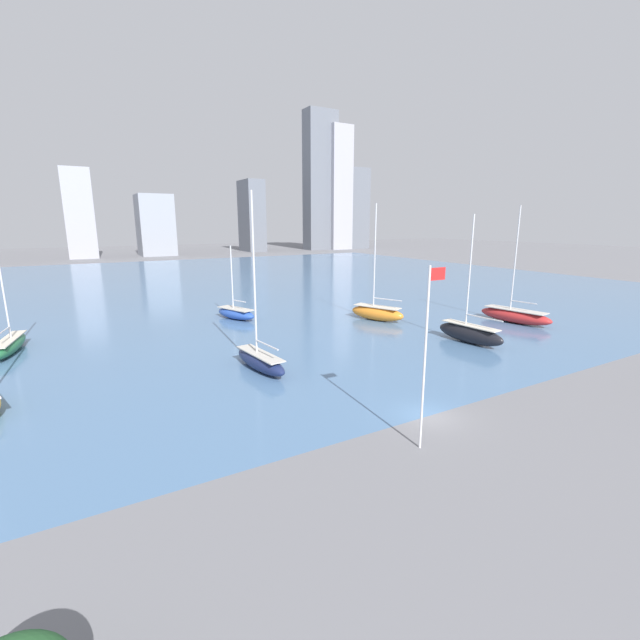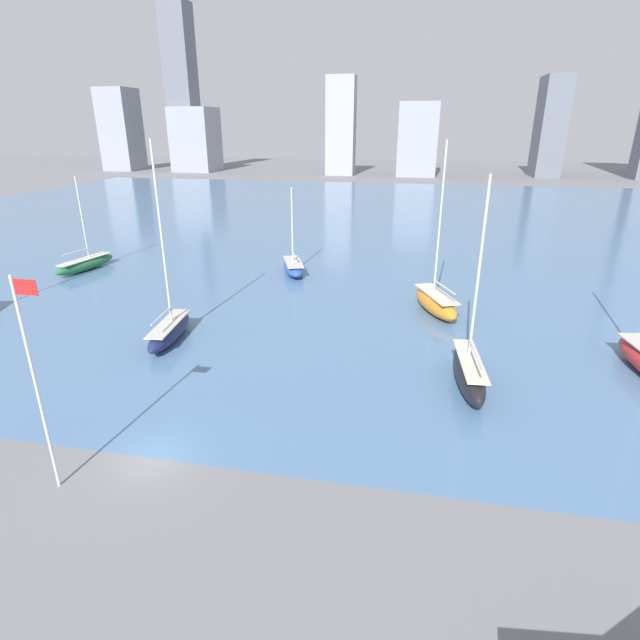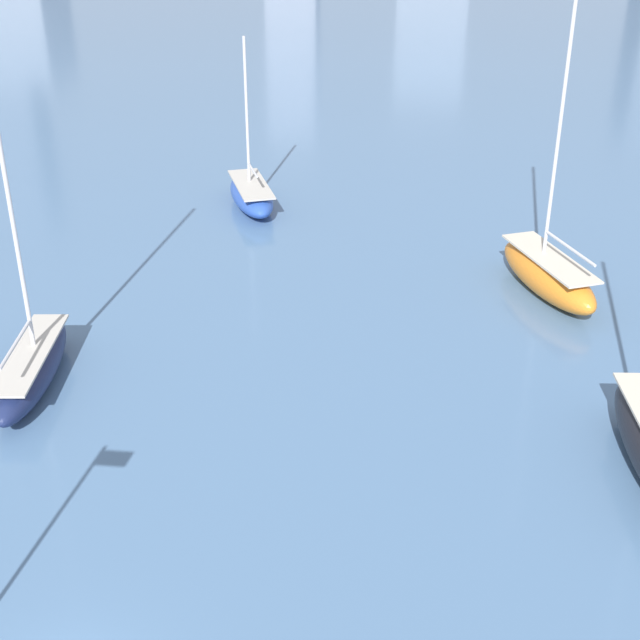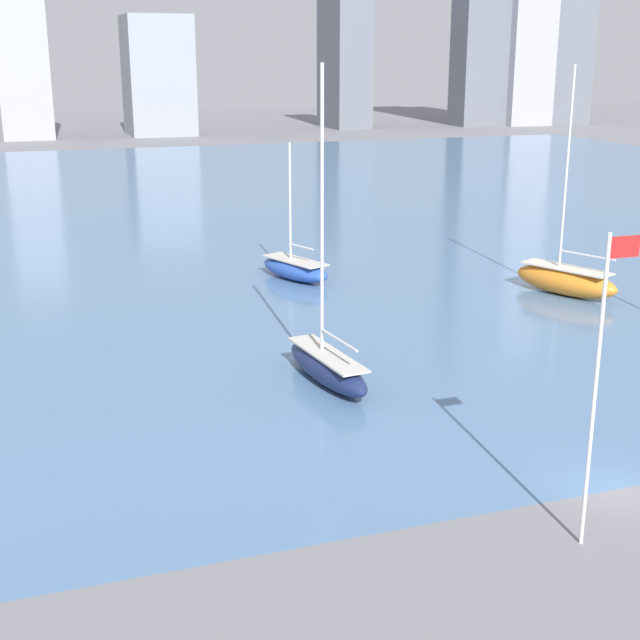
{
  "view_description": "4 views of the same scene",
  "coord_description": "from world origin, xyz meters",
  "px_view_note": "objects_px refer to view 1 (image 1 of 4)",
  "views": [
    {
      "loc": [
        -20.31,
        -20.09,
        13.18
      ],
      "look_at": [
        -4.1,
        8.04,
        5.76
      ],
      "focal_mm": 24.0,
      "sensor_mm": 36.0,
      "label": 1
    },
    {
      "loc": [
        13.24,
        -20.09,
        16.77
      ],
      "look_at": [
        7.12,
        10.33,
        4.61
      ],
      "focal_mm": 28.0,
      "sensor_mm": 36.0,
      "label": 2
    },
    {
      "loc": [
        8.41,
        -14.7,
        19.19
      ],
      "look_at": [
        4.88,
        17.73,
        2.16
      ],
      "focal_mm": 50.0,
      "sensor_mm": 36.0,
      "label": 3
    },
    {
      "loc": [
        -21.0,
        -25.7,
        16.2
      ],
      "look_at": [
        -5.44,
        18.95,
        2.1
      ],
      "focal_mm": 50.0,
      "sensor_mm": 36.0,
      "label": 4
    }
  ],
  "objects_px": {
    "sailboat_green": "(10,345)",
    "sailboat_black": "(470,333)",
    "sailboat_blue": "(236,313)",
    "sailboat_navy": "(260,360)",
    "sailboat_red": "(515,315)",
    "sailboat_orange": "(377,312)",
    "flag_pole": "(426,353)"
  },
  "relations": [
    {
      "from": "sailboat_red",
      "to": "sailboat_blue",
      "type": "height_order",
      "value": "sailboat_red"
    },
    {
      "from": "flag_pole",
      "to": "sailboat_green",
      "type": "relative_size",
      "value": 0.98
    },
    {
      "from": "flag_pole",
      "to": "sailboat_navy",
      "type": "relative_size",
      "value": 0.69
    },
    {
      "from": "sailboat_orange",
      "to": "sailboat_black",
      "type": "xyz_separation_m",
      "value": [
        1.99,
        -14.31,
        0.04
      ]
    },
    {
      "from": "flag_pole",
      "to": "sailboat_navy",
      "type": "bearing_deg",
      "value": 99.8
    },
    {
      "from": "sailboat_orange",
      "to": "sailboat_green",
      "type": "bearing_deg",
      "value": 147.49
    },
    {
      "from": "sailboat_black",
      "to": "sailboat_blue",
      "type": "bearing_deg",
      "value": 122.2
    },
    {
      "from": "sailboat_green",
      "to": "sailboat_blue",
      "type": "distance_m",
      "value": 25.79
    },
    {
      "from": "sailboat_navy",
      "to": "sailboat_green",
      "type": "relative_size",
      "value": 1.42
    },
    {
      "from": "flag_pole",
      "to": "sailboat_navy",
      "type": "distance_m",
      "value": 18.66
    },
    {
      "from": "flag_pole",
      "to": "sailboat_blue",
      "type": "relative_size",
      "value": 1.08
    },
    {
      "from": "flag_pole",
      "to": "sailboat_red",
      "type": "bearing_deg",
      "value": 28.43
    },
    {
      "from": "sailboat_green",
      "to": "sailboat_navy",
      "type": "bearing_deg",
      "value": -31.72
    },
    {
      "from": "sailboat_blue",
      "to": "sailboat_green",
      "type": "bearing_deg",
      "value": 166.9
    },
    {
      "from": "sailboat_navy",
      "to": "sailboat_black",
      "type": "bearing_deg",
      "value": -14.35
    },
    {
      "from": "flag_pole",
      "to": "sailboat_orange",
      "type": "relative_size",
      "value": 0.7
    },
    {
      "from": "sailboat_blue",
      "to": "sailboat_black",
      "type": "height_order",
      "value": "sailboat_black"
    },
    {
      "from": "flag_pole",
      "to": "sailboat_orange",
      "type": "xyz_separation_m",
      "value": [
        18.64,
        28.74,
        -4.82
      ]
    },
    {
      "from": "sailboat_green",
      "to": "sailboat_red",
      "type": "bearing_deg",
      "value": -7.25
    },
    {
      "from": "sailboat_orange",
      "to": "sailboat_green",
      "type": "xyz_separation_m",
      "value": [
        -42.12,
        6.94,
        -0.27
      ]
    },
    {
      "from": "sailboat_green",
      "to": "sailboat_black",
      "type": "relative_size",
      "value": 0.8
    },
    {
      "from": "sailboat_blue",
      "to": "sailboat_black",
      "type": "distance_m",
      "value": 30.98
    },
    {
      "from": "sailboat_orange",
      "to": "sailboat_navy",
      "type": "bearing_deg",
      "value": -176.25
    },
    {
      "from": "sailboat_navy",
      "to": "sailboat_red",
      "type": "distance_m",
      "value": 36.88
    },
    {
      "from": "sailboat_red",
      "to": "sailboat_green",
      "type": "distance_m",
      "value": 59.87
    },
    {
      "from": "sailboat_green",
      "to": "sailboat_black",
      "type": "xyz_separation_m",
      "value": [
        44.11,
        -21.25,
        0.32
      ]
    },
    {
      "from": "sailboat_orange",
      "to": "sailboat_green",
      "type": "distance_m",
      "value": 42.69
    },
    {
      "from": "sailboat_blue",
      "to": "sailboat_orange",
      "type": "bearing_deg",
      "value": -53.33
    },
    {
      "from": "sailboat_black",
      "to": "sailboat_navy",
      "type": "bearing_deg",
      "value": 167.46
    },
    {
      "from": "flag_pole",
      "to": "sailboat_red",
      "type": "distance_m",
      "value": 38.77
    },
    {
      "from": "sailboat_navy",
      "to": "sailboat_orange",
      "type": "distance_m",
      "value": 24.34
    },
    {
      "from": "sailboat_blue",
      "to": "sailboat_red",
      "type": "bearing_deg",
      "value": -54.38
    }
  ]
}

